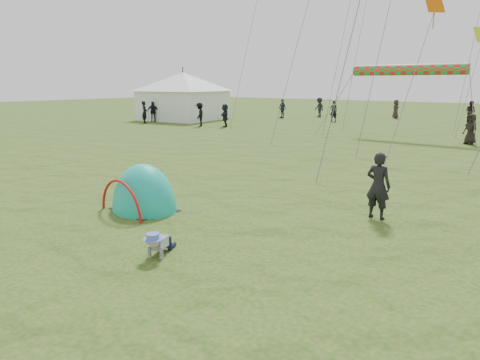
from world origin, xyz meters
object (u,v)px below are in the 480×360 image
Objects in this scene: popup_tent at (145,210)px; event_marquee at (183,94)px; standing_adult at (378,186)px; crawling_toddler at (158,243)px.

event_marquee reaches higher than popup_tent.
standing_adult is 29.06m from event_marquee.
popup_tent is 0.38× the size of event_marquee.
popup_tent reaches higher than crawling_toddler.
standing_adult is 0.25× the size of event_marquee.
standing_adult reaches higher than crawling_toddler.
event_marquee reaches higher than crawling_toddler.
crawling_toddler is 30.37m from event_marquee.
crawling_toddler is 3.10m from popup_tent.
crawling_toddler is 5.31m from standing_adult.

